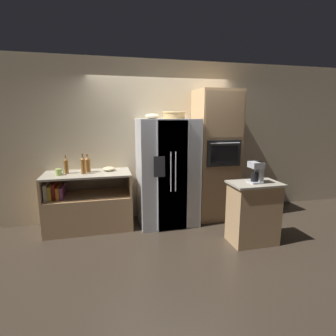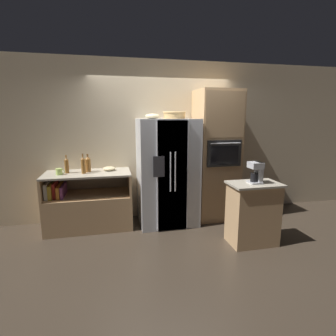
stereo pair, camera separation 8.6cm
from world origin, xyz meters
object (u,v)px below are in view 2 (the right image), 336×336
at_px(refrigerator, 167,172).
at_px(mug, 59,172).
at_px(wall_oven, 216,156).
at_px(coffee_maker, 256,172).
at_px(bottle_tall, 67,165).
at_px(mixing_bowl, 109,169).
at_px(wicker_basket, 174,115).
at_px(bottle_wide, 83,165).
at_px(bottle_short, 88,164).
at_px(fruit_bowl, 153,116).

xyz_separation_m(refrigerator, mug, (-1.73, 0.00, 0.09)).
xyz_separation_m(wall_oven, coffee_maker, (0.14, -1.11, -0.07)).
xyz_separation_m(bottle_tall, mixing_bowl, (0.66, 0.06, -0.09)).
height_order(wall_oven, mixing_bowl, wall_oven).
relative_size(wicker_basket, mug, 2.84).
bearing_deg(bottle_tall, wicker_basket, -1.52).
distance_m(wall_oven, bottle_wide, 2.27).
height_order(wicker_basket, mug, wicker_basket).
bearing_deg(bottle_wide, mixing_bowl, 20.94).
xyz_separation_m(refrigerator, wicker_basket, (0.13, 0.06, 0.96)).
bearing_deg(bottle_tall, bottle_wide, -18.88).
bearing_deg(bottle_wide, bottle_short, 61.67).
height_order(fruit_bowl, bottle_tall, fruit_bowl).
distance_m(wicker_basket, bottle_wide, 1.69).
xyz_separation_m(refrigerator, wall_oven, (0.90, 0.06, 0.25)).
bearing_deg(wall_oven, wicker_basket, -179.37).
bearing_deg(wicker_basket, refrigerator, -157.36).
bearing_deg(wall_oven, fruit_bowl, 178.24).
xyz_separation_m(mug, coffee_maker, (2.78, -1.05, 0.09)).
bearing_deg(coffee_maker, refrigerator, 134.95).
distance_m(wall_oven, wicker_basket, 1.05).
bearing_deg(bottle_short, refrigerator, -5.67).
bearing_deg(refrigerator, coffee_maker, -45.05).
distance_m(refrigerator, mug, 1.73).
bearing_deg(fruit_bowl, refrigerator, -23.37).
bearing_deg(bottle_tall, mug, -135.04).
relative_size(wicker_basket, bottle_tall, 1.29).
bearing_deg(wicker_basket, bottle_wide, -178.34).
height_order(refrigerator, coffee_maker, refrigerator).
xyz_separation_m(bottle_short, coffee_maker, (2.35, -1.18, 0.00)).
xyz_separation_m(bottle_short, mixing_bowl, (0.34, 0.04, -0.10)).
height_order(refrigerator, wall_oven, wall_oven).
height_order(refrigerator, bottle_short, refrigerator).
bearing_deg(mug, bottle_wide, 1.57).
distance_m(wall_oven, mixing_bowl, 1.88).
distance_m(bottle_short, coffee_maker, 2.63).
height_order(refrigerator, bottle_tall, refrigerator).
xyz_separation_m(fruit_bowl, bottle_wide, (-1.14, -0.09, -0.76)).
xyz_separation_m(wicker_basket, coffee_maker, (0.91, -1.10, -0.78)).
xyz_separation_m(fruit_bowl, mug, (-1.50, -0.10, -0.85)).
bearing_deg(refrigerator, bottle_tall, 176.41).
bearing_deg(mug, wall_oven, 1.35).
relative_size(wall_oven, bottle_wide, 7.13).
relative_size(refrigerator, fruit_bowl, 7.23).
distance_m(bottle_wide, mixing_bowl, 0.44).
relative_size(bottle_wide, coffee_maker, 1.06).
relative_size(refrigerator, coffee_maker, 5.97).
bearing_deg(fruit_bowl, coffee_maker, -41.96).
distance_m(refrigerator, bottle_wide, 1.38).
height_order(bottle_wide, coffee_maker, bottle_wide).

